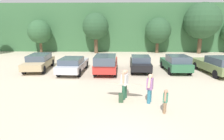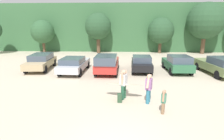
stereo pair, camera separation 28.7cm
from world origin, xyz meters
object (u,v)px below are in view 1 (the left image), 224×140
at_px(parked_car_red, 106,63).
at_px(person_child, 165,100).
at_px(parked_car_tan, 39,61).
at_px(parked_car_forest_green, 176,63).
at_px(backpack_dropped, 121,98).
at_px(person_companion, 150,87).
at_px(surfboard_cream, 124,84).
at_px(parked_car_black, 140,63).
at_px(parked_car_olive_green, 217,65).
at_px(person_adult, 125,82).
at_px(parked_car_silver, 73,64).

height_order(parked_car_red, person_child, parked_car_red).
relative_size(parked_car_tan, parked_car_forest_green, 1.21).
relative_size(parked_car_forest_green, backpack_dropped, 8.75).
xyz_separation_m(parked_car_red, parked_car_forest_green, (6.16, 0.63, -0.08)).
distance_m(person_companion, surfboard_cream, 1.46).
xyz_separation_m(parked_car_red, person_child, (3.17, -7.44, -0.22)).
bearing_deg(parked_car_tan, person_child, -137.40).
bearing_deg(person_companion, parked_car_black, -71.74).
bearing_deg(surfboard_cream, parked_car_black, -94.63).
distance_m(parked_car_forest_green, surfboard_cream, 7.96).
xyz_separation_m(parked_car_red, parked_car_olive_green, (9.30, -0.17, -0.05)).
relative_size(person_adult, backpack_dropped, 3.73).
bearing_deg(parked_car_forest_green, parked_car_silver, 92.45).
xyz_separation_m(parked_car_forest_green, backpack_dropped, (-5.04, -6.82, -0.56)).
bearing_deg(person_adult, parked_car_tan, -20.71).
distance_m(person_child, backpack_dropped, 2.43).
bearing_deg(parked_car_forest_green, person_adult, 142.18).
bearing_deg(person_adult, person_companion, 179.56).
distance_m(parked_car_black, parked_car_olive_green, 6.35).
bearing_deg(person_child, parked_car_red, -45.48).
relative_size(parked_car_red, parked_car_forest_green, 1.18).
relative_size(parked_car_silver, parked_car_black, 1.13).
relative_size(parked_car_red, parked_car_black, 1.12).
bearing_deg(person_adult, surfboard_cream, -37.36).
bearing_deg(person_companion, backpack_dropped, 18.97).
bearing_deg(surfboard_cream, parked_car_forest_green, -117.37).
xyz_separation_m(person_adult, backpack_dropped, (-0.21, -0.46, -0.72)).
relative_size(parked_car_red, backpack_dropped, 10.36).
height_order(parked_car_red, person_adult, person_adult).
distance_m(parked_car_tan, parked_car_olive_green, 15.64).
distance_m(parked_car_olive_green, surfboard_cream, 9.71).
relative_size(parked_car_forest_green, parked_car_olive_green, 0.80).
height_order(parked_car_forest_green, surfboard_cream, parked_car_forest_green).
bearing_deg(person_child, parked_car_tan, -20.88).
xyz_separation_m(parked_car_silver, backpack_dropped, (4.02, -6.33, -0.50)).
height_order(parked_car_silver, person_adult, person_adult).
height_order(person_adult, person_companion, person_adult).
bearing_deg(surfboard_cream, parked_car_olive_green, -135.24).
xyz_separation_m(parked_car_silver, parked_car_forest_green, (9.06, 0.49, 0.06)).
xyz_separation_m(parked_car_tan, parked_car_olive_green, (15.58, -1.33, 0.04)).
bearing_deg(surfboard_cream, person_child, 146.83).
distance_m(parked_car_tan, person_child, 12.77).
height_order(parked_car_silver, parked_car_forest_green, parked_car_forest_green).
bearing_deg(person_companion, parked_car_silver, -27.67).
distance_m(parked_car_black, person_child, 8.32).
distance_m(parked_car_red, backpack_dropped, 6.32).
height_order(parked_car_forest_green, person_adult, person_adult).
bearing_deg(person_adult, parked_car_forest_green, -105.72).
bearing_deg(person_companion, person_child, 135.36).
relative_size(parked_car_olive_green, person_adult, 2.92).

